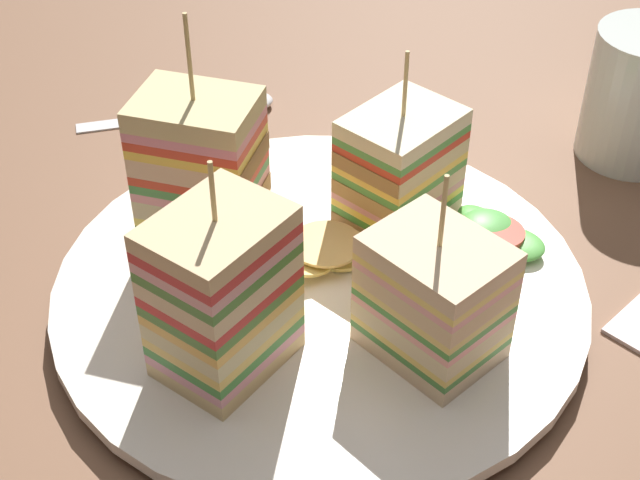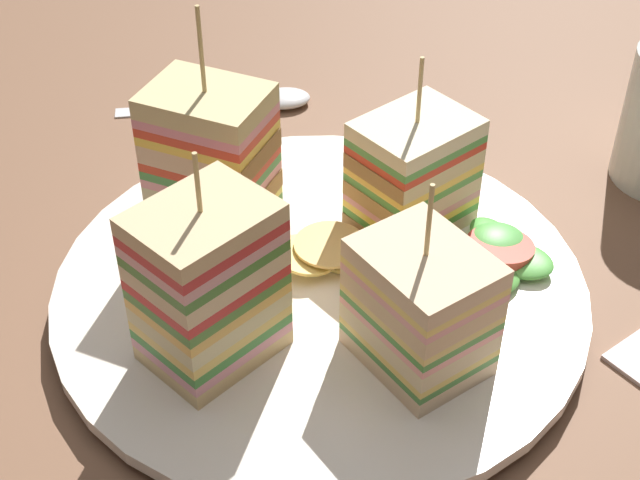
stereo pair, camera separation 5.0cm
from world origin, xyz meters
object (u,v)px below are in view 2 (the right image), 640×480
at_px(sandwich_wedge_1, 413,175).
at_px(sandwich_wedge_2, 212,166).
at_px(sandwich_wedge_3, 209,285).
at_px(sandwich_wedge_0, 420,308).
at_px(spoon, 262,101).
at_px(plate, 320,289).
at_px(chip_pile, 330,250).

height_order(sandwich_wedge_1, sandwich_wedge_2, sandwich_wedge_2).
distance_m(sandwich_wedge_2, sandwich_wedge_3, 0.10).
height_order(sandwich_wedge_0, spoon, sandwich_wedge_0).
bearing_deg(sandwich_wedge_3, plate, -1.75).
distance_m(chip_pile, spoon, 0.20).
xyz_separation_m(sandwich_wedge_0, sandwich_wedge_3, (0.06, 0.09, 0.01)).
height_order(sandwich_wedge_2, chip_pile, sandwich_wedge_2).
relative_size(sandwich_wedge_1, spoon, 0.80).
relative_size(plate, sandwich_wedge_3, 2.43).
bearing_deg(sandwich_wedge_2, plate, -12.57).
height_order(sandwich_wedge_2, sandwich_wedge_3, sandwich_wedge_2).
distance_m(sandwich_wedge_1, sandwich_wedge_2, 0.12).
bearing_deg(sandwich_wedge_3, sandwich_wedge_1, -1.54).
bearing_deg(plate, sandwich_wedge_0, -169.56).
relative_size(plate, sandwich_wedge_2, 2.06).
height_order(plate, chip_pile, chip_pile).
bearing_deg(spoon, sandwich_wedge_3, -98.85).
xyz_separation_m(sandwich_wedge_3, chip_pile, (0.03, -0.09, -0.04)).
bearing_deg(sandwich_wedge_1, sandwich_wedge_3, 4.46).
xyz_separation_m(sandwich_wedge_1, chip_pile, (-0.01, 0.06, -0.03)).
bearing_deg(sandwich_wedge_2, chip_pile, 1.81).
bearing_deg(spoon, sandwich_wedge_0, -77.49).
xyz_separation_m(plate, chip_pile, (0.01, -0.01, 0.01)).
distance_m(sandwich_wedge_0, sandwich_wedge_3, 0.10).
distance_m(plate, sandwich_wedge_2, 0.09).
height_order(sandwich_wedge_3, chip_pile, sandwich_wedge_3).
bearing_deg(spoon, chip_pile, -82.27).
distance_m(sandwich_wedge_3, spoon, 0.27).
xyz_separation_m(sandwich_wedge_0, chip_pile, (0.09, -0.00, -0.03)).
xyz_separation_m(sandwich_wedge_0, sandwich_wedge_1, (0.09, -0.06, 0.00)).
height_order(sandwich_wedge_0, sandwich_wedge_1, sandwich_wedge_1).
height_order(sandwich_wedge_1, sandwich_wedge_3, sandwich_wedge_3).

